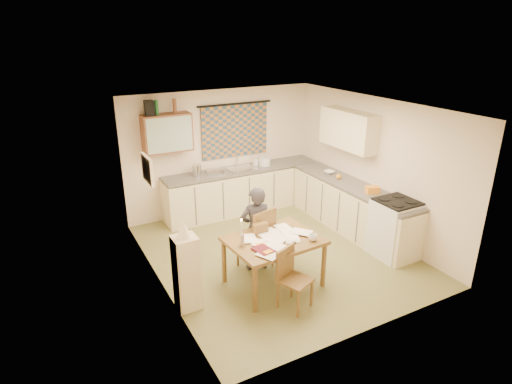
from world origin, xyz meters
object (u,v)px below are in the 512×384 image
dining_table (273,261)px  person (256,229)px  counter_back (243,190)px  chair_far (256,248)px  shelf_stand (187,273)px  stove (394,228)px  counter_right (351,208)px

dining_table → person: (-0.01, 0.52, 0.31)m
dining_table → counter_back: bearing=68.9°
counter_back → chair_far: (-0.83, -2.14, -0.13)m
dining_table → chair_far: (0.01, 0.57, -0.06)m
dining_table → shelf_stand: 1.33m
shelf_stand → person: bearing=19.8°
counter_back → stove: (1.37, -2.89, 0.04)m
person → stove: bearing=173.4°
chair_far → shelf_stand: (-1.33, -0.51, 0.22)m
counter_right → dining_table: 2.40m
person → shelf_stand: size_ratio=1.28×
dining_table → shelf_stand: size_ratio=1.28×
counter_right → dining_table: bearing=-158.0°
shelf_stand → dining_table: bearing=-2.3°
counter_right → chair_far: (-2.21, -0.33, -0.13)m
shelf_stand → chair_far: bearing=21.0°
chair_far → person: 0.37m
counter_right → chair_far: bearing=-171.5°
chair_far → shelf_stand: bearing=4.5°
counter_right → stove: (0.00, -1.08, 0.04)m
dining_table → person: bearing=87.5°
stove → counter_back: bearing=115.4°
counter_right → stove: 1.08m
chair_far → person: (-0.03, -0.04, 0.37)m
stove → chair_far: chair_far is taller
chair_far → dining_table: bearing=72.1°
counter_back → shelf_stand: (-2.17, -2.65, 0.08)m
stove → dining_table: (-2.22, 0.18, -0.11)m
person → counter_right: bearing=-159.5°
counter_back → counter_right: 2.27m
dining_table → chair_far: chair_far is taller
shelf_stand → counter_right: bearing=13.4°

